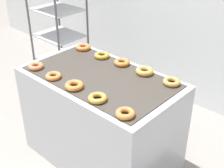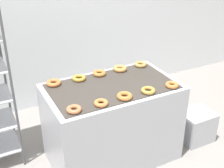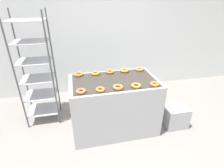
% 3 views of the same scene
% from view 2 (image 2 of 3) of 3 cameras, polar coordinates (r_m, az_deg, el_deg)
% --- Properties ---
extents(wall_back, '(8.00, 0.05, 2.80)m').
position_cam_2_polar(wall_back, '(4.28, -9.34, 13.96)').
color(wall_back, silver).
rests_on(wall_back, ground_plane).
extents(fryer_machine, '(1.36, 0.80, 0.90)m').
position_cam_2_polar(fryer_machine, '(3.39, 0.01, -7.07)').
color(fryer_machine, '#A8AAB2').
rests_on(fryer_machine, ground_plane).
extents(glaze_bin, '(0.38, 0.33, 0.37)m').
position_cam_2_polar(glaze_bin, '(3.92, 15.08, -7.43)').
color(glaze_bin, '#A8AAB2').
rests_on(glaze_bin, ground_plane).
extents(donut_near_leftmost, '(0.14, 0.14, 0.04)m').
position_cam_2_polar(donut_near_leftmost, '(2.75, -6.96, -4.61)').
color(donut_near_leftmost, '#B66942').
rests_on(donut_near_leftmost, fryer_machine).
extents(donut_near_left, '(0.13, 0.13, 0.04)m').
position_cam_2_polar(donut_near_left, '(2.82, -2.01, -3.48)').
color(donut_near_left, '#BD6F37').
rests_on(donut_near_left, fryer_machine).
extents(donut_near_center, '(0.15, 0.15, 0.04)m').
position_cam_2_polar(donut_near_center, '(2.93, 2.31, -2.23)').
color(donut_near_center, '#B26C32').
rests_on(donut_near_center, fryer_machine).
extents(donut_near_right, '(0.14, 0.14, 0.04)m').
position_cam_2_polar(donut_near_right, '(3.05, 6.64, -1.18)').
color(donut_near_right, '#A97E36').
rests_on(donut_near_right, fryer_machine).
extents(donut_near_rightmost, '(0.14, 0.14, 0.04)m').
position_cam_2_polar(donut_near_rightmost, '(3.19, 10.91, -0.16)').
color(donut_near_rightmost, '#B66C35').
rests_on(donut_near_rightmost, fryer_machine).
extents(donut_far_leftmost, '(0.15, 0.15, 0.04)m').
position_cam_2_polar(donut_far_leftmost, '(3.22, -10.62, 0.21)').
color(donut_far_leftmost, '#BD6A34').
rests_on(donut_far_leftmost, fryer_machine).
extents(donut_far_left, '(0.14, 0.14, 0.04)m').
position_cam_2_polar(donut_far_left, '(3.29, -6.06, 1.07)').
color(donut_far_left, '#A8802F').
rests_on(donut_far_left, fryer_machine).
extents(donut_far_center, '(0.14, 0.14, 0.04)m').
position_cam_2_polar(donut_far_center, '(3.38, -2.33, 1.99)').
color(donut_far_center, '#AA6C30').
rests_on(donut_far_center, fryer_machine).
extents(donut_far_right, '(0.15, 0.15, 0.05)m').
position_cam_2_polar(donut_far_right, '(3.48, 1.49, 2.84)').
color(donut_far_right, '#B68041').
rests_on(donut_far_right, fryer_machine).
extents(donut_far_rightmost, '(0.14, 0.14, 0.04)m').
position_cam_2_polar(donut_far_rightmost, '(3.61, 5.25, 3.60)').
color(donut_far_rightmost, '#A67D41').
rests_on(donut_far_rightmost, fryer_machine).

